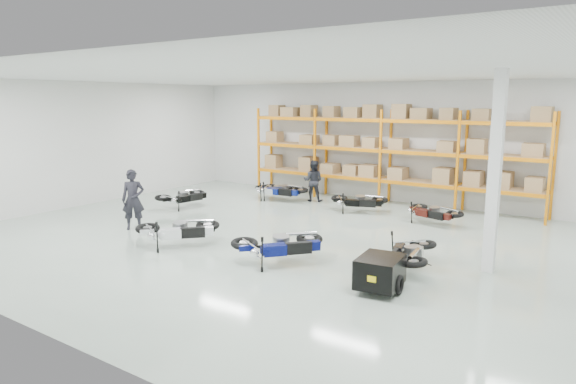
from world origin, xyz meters
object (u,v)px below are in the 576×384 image
Objects in this scene: moto_back_a at (281,187)px; moto_back_c at (359,198)px; moto_touring_right at (410,248)px; trailer at (380,272)px; moto_blue_centre at (280,240)px; moto_back_b at (276,187)px; moto_back_d at (432,209)px; person_back at (313,181)px; moto_black_far_left at (183,194)px; person_left at (133,200)px; moto_silver_left at (178,225)px.

moto_back_c is at bearing -95.17° from moto_back_a.
trailer is (0.00, -1.60, -0.11)m from moto_touring_right.
moto_back_b is (-4.64, 6.33, -0.08)m from moto_blue_centre.
moto_back_d is (1.65, 5.92, -0.10)m from moto_blue_centre.
person_back is at bearing 123.22° from trailer.
moto_black_far_left is 9.97m from trailer.
moto_black_far_left is at bearing 14.62° from moto_blue_centre.
moto_back_c is (3.62, -0.18, 0.01)m from moto_back_b.
moto_touring_right is 1.60m from trailer.
moto_touring_right is 8.33m from person_left.
trailer is at bearing -146.19° from moto_back_b.
moto_back_b is 0.99× the size of moto_back_c.
moto_back_a is 1.04× the size of moto_back_c.
moto_silver_left is 5.78m from trailer.
moto_back_b is 1.45m from person_back.
person_back reaches higher than moto_blue_centre.
moto_black_far_left reaches higher than moto_back_c.
moto_back_b is 3.62m from moto_back_c.
moto_back_b is (-7.36, 5.07, -0.02)m from moto_touring_right.
moto_blue_centre reaches higher than moto_back_a.
trailer is 0.96× the size of person_left.
moto_blue_centre is at bearing -130.77° from moto_silver_left.
moto_silver_left reaches higher than moto_black_far_left.
moto_blue_centre reaches higher than moto_black_far_left.
moto_back_b reaches higher than trailer.
trailer is 1.11× the size of person_back.
person_left is (1.04, -3.04, 0.39)m from moto_black_far_left.
moto_blue_centre reaches higher than trailer.
person_left is (-5.53, 0.23, 0.32)m from moto_blue_centre.
moto_silver_left is 2.56m from person_left.
moto_back_a is 6.23m from person_left.
moto_touring_right reaches higher than moto_back_d.
person_back is (-6.10, 7.33, 0.37)m from trailer.
moto_blue_centre is 1.10× the size of moto_back_a.
trailer is at bearing -137.06° from moto_silver_left.
moto_back_a reaches higher than moto_back_b.
moto_back_d is at bearing -114.42° from moto_back_c.
moto_black_far_left is 0.97× the size of moto_back_a.
moto_back_d is (2.67, -0.22, -0.02)m from moto_back_c.
moto_black_far_left is at bearing 126.05° from moto_back_d.
person_back reaches higher than moto_black_far_left.
moto_black_far_left reaches higher than moto_back_b.
moto_blue_centre is at bearing -177.38° from moto_back_d.
moto_silver_left is at bearing 147.15° from moto_black_far_left.
moto_back_b is at bearing 131.25° from trailer.
moto_blue_centre is 5.55m from person_left.
moto_back_c is at bearing 113.39° from trailer.
moto_back_d is at bearing -95.75° from moto_back_a.
moto_blue_centre is at bearing -48.51° from person_left.
moto_back_a is at bearing -97.09° from moto_back_b.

